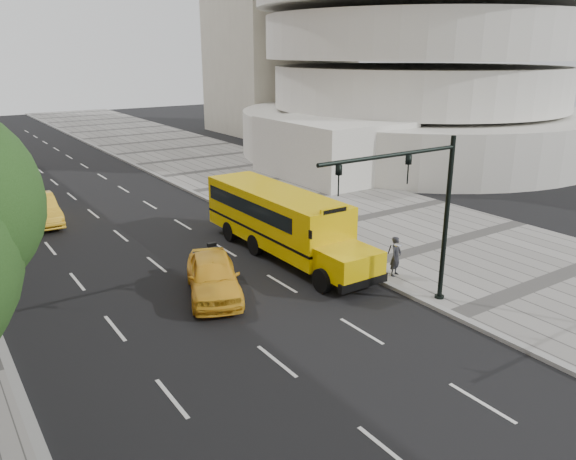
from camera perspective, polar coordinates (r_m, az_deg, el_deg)
ground at (r=26.49m, az=-11.21°, el=-3.02°), size 140.00×140.00×0.00m
sidewalk_museum at (r=32.70m, az=8.43°, el=1.30°), size 12.00×140.00×0.15m
curb_museum at (r=29.13m, az=-0.34°, el=-0.57°), size 0.30×140.00×0.15m
guggenheim at (r=56.91m, az=9.58°, el=21.96°), size 33.20×42.20×35.00m
school_bus at (r=26.46m, az=-0.96°, el=1.34°), size 2.96×11.56×3.19m
taxi_near at (r=22.26m, az=-7.61°, el=-4.64°), size 3.58×5.22×1.65m
taxi_far at (r=34.09m, az=-24.00°, el=1.90°), size 1.77×4.97×1.63m
pedestrian at (r=24.04m, az=10.90°, el=-2.63°), size 0.73×0.60×1.71m
traffic_signal at (r=20.27m, az=13.37°, el=2.52°), size 6.18×0.36×6.40m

